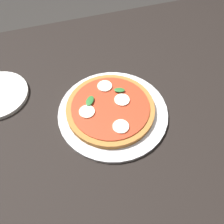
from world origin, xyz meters
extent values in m
plane|color=#2D2B28|center=(0.00, 0.00, 0.00)|extent=(6.00, 6.00, 0.00)
cube|color=black|center=(0.00, 0.00, 0.75)|extent=(1.51, 1.12, 0.04)
cube|color=black|center=(-0.67, -0.48, 0.37)|extent=(0.07, 0.07, 0.73)
cylinder|color=silver|center=(0.00, -0.01, 0.78)|extent=(0.35, 0.35, 0.01)
cylinder|color=#B27033|center=(0.01, -0.02, 0.79)|extent=(0.28, 0.28, 0.02)
cylinder|color=#B7381E|center=(0.01, -0.02, 0.80)|extent=(0.25, 0.25, 0.00)
cylinder|color=#F4EACC|center=(0.08, -0.02, 0.81)|extent=(0.05, 0.05, 0.00)
cylinder|color=#F4EACC|center=(0.00, 0.06, 0.81)|extent=(0.05, 0.05, 0.00)
cylinder|color=#F4EACC|center=(-0.04, -0.03, 0.81)|extent=(0.05, 0.05, 0.00)
cylinder|color=#F4EACC|center=(0.00, -0.10, 0.81)|extent=(0.05, 0.05, 0.00)
ellipsoid|color=#286B2D|center=(-0.04, -0.07, 0.81)|extent=(0.04, 0.03, 0.00)
ellipsoid|color=#286B2D|center=(0.06, -0.05, 0.81)|extent=(0.04, 0.05, 0.00)
camera|label=1|loc=(0.14, 0.43, 1.42)|focal=39.56mm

